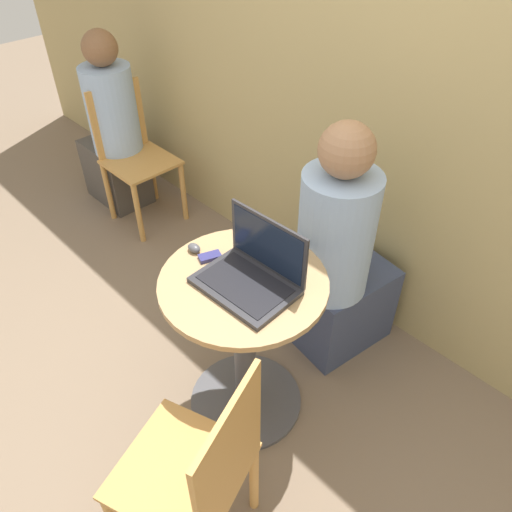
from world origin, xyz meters
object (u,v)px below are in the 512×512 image
person_seated (340,265)px  cell_phone (210,257)px  chair_empty (199,475)px  laptop (252,272)px

person_seated → cell_phone: bearing=-111.4°
cell_phone → person_seated: bearing=68.6°
chair_empty → person_seated: size_ratio=0.74×
person_seated → laptop: bearing=-90.8°
cell_phone → person_seated: size_ratio=0.08×
chair_empty → cell_phone: bearing=135.7°
cell_phone → chair_empty: chair_empty is taller
cell_phone → person_seated: 0.67m
chair_empty → person_seated: person_seated is taller
laptop → cell_phone: bearing=-174.1°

